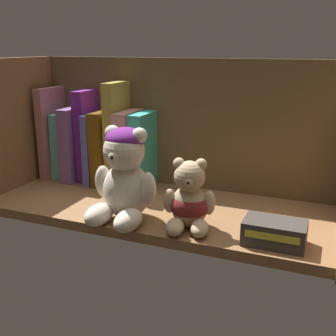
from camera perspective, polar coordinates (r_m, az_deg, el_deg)
name	(u,v)px	position (r cm, az deg, el deg)	size (l,w,h in cm)	color
shelf_board	(158,210)	(90.52, -1.35, -5.65)	(71.68, 28.11, 2.00)	brown
shelf_back_panel	(183,128)	(99.34, 1.98, 5.40)	(74.08, 1.20, 32.10)	brown
shelf_side_panel_left	(15,128)	(105.90, -19.98, 5.11)	(1.60, 30.51, 32.10)	brown
book_0	(56,132)	(112.53, -14.88, 4.78)	(2.10, 13.31, 22.77)	#9C6262
book_1	(67,145)	(111.38, -13.49, 3.11)	(3.48, 9.79, 16.50)	#61B8AD
book_2	(79,143)	(109.14, -11.96, 3.39)	(3.24, 13.46, 18.16)	#764F89
book_3	(90,135)	(106.86, -10.52, 4.36)	(2.94, 10.02, 22.42)	#651E86
book_4	(100,147)	(106.05, -9.24, 2.89)	(1.74, 13.91, 17.20)	#5154A0
book_5	(109,146)	(104.61, -7.97, 2.94)	(3.14, 14.04, 17.85)	#5B3C0D
book_6	(120,134)	(102.33, -6.49, 4.66)	(2.68, 12.02, 24.69)	#A0913D
book_7	(133,148)	(101.51, -4.78, 2.74)	(3.40, 14.58, 18.21)	tan
book_8	(146,150)	(100.01, -2.96, 2.50)	(3.13, 12.87, 17.99)	teal
teddy_bear_larger	(124,177)	(80.87, -6.00, -1.17)	(13.38, 13.61, 18.30)	beige
teddy_bear_smaller	(189,201)	(77.77, 2.89, -4.51)	(10.19, 10.72, 13.32)	tan
small_product_box	(274,233)	(74.86, 14.23, -8.48)	(10.51, 6.41, 4.19)	#38332D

